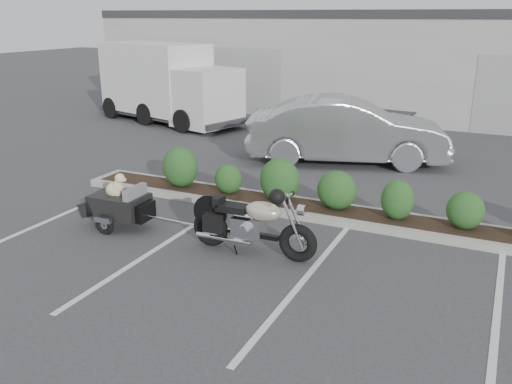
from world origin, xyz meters
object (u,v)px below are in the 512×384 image
at_px(pet_trailer, 119,204).
at_px(dumpster, 381,130).
at_px(delivery_truck, 168,85).
at_px(sedan, 347,131).
at_px(motorcycle, 252,225).

xyz_separation_m(pet_trailer, dumpster, (3.00, 8.33, 0.11)).
relative_size(dumpster, delivery_truck, 0.28).
height_order(sedan, delivery_truck, delivery_truck).
height_order(pet_trailer, delivery_truck, delivery_truck).
bearing_deg(dumpster, pet_trailer, -100.86).
bearing_deg(sedan, delivery_truck, 51.75).
bearing_deg(sedan, motorcycle, 164.56).
height_order(motorcycle, delivery_truck, delivery_truck).
bearing_deg(dumpster, delivery_truck, -177.55).
bearing_deg(delivery_truck, sedan, -4.36).
xyz_separation_m(motorcycle, sedan, (-0.28, 6.45, 0.36)).
height_order(motorcycle, dumpster, motorcycle).
xyz_separation_m(motorcycle, dumpster, (0.21, 8.35, 0.04)).
xyz_separation_m(sedan, dumpster, (0.49, 1.91, -0.31)).
xyz_separation_m(motorcycle, pet_trailer, (-2.78, 0.02, -0.06)).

